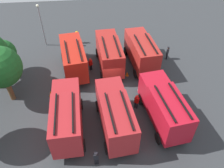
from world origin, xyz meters
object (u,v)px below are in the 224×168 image
fire_truck_2 (115,114)px  lamppost (41,22)px  fire_truck_0 (164,105)px  firefighter_4 (137,101)px  traffic_cone_2 (51,94)px  firefighter_3 (168,52)px  fire_truck_1 (141,51)px  tree_1 (0,67)px  traffic_cone_1 (194,128)px  tree_3 (3,53)px  fire_truck_3 (109,53)px  firefighter_0 (77,37)px  traffic_cone_0 (127,74)px  firefighter_1 (96,158)px  fire_truck_5 (73,57)px  fire_truck_4 (67,115)px  firefighter_2 (91,64)px

fire_truck_2 → lamppost: bearing=22.0°
fire_truck_0 → firefighter_4: fire_truck_0 is taller
traffic_cone_2 → firefighter_3: bearing=-69.3°
fire_truck_2 → traffic_cone_2: size_ratio=10.76×
fire_truck_0 → fire_truck_1: same height
fire_truck_0 → tree_1: (4.53, 15.13, 2.12)m
tree_1 → traffic_cone_1: size_ratio=9.98×
tree_3 → fire_truck_0: bearing=-118.6°
firefighter_3 → traffic_cone_2: size_ratio=2.63×
fire_truck_0 → traffic_cone_2: fire_truck_0 is taller
firefighter_4 → traffic_cone_1: size_ratio=2.70×
fire_truck_3 → tree_1: bearing=108.6°
fire_truck_2 → firefighter_0: fire_truck_2 is taller
tree_1 → traffic_cone_0: 13.71m
fire_truck_3 → firefighter_1: (-12.94, 2.27, -1.19)m
fire_truck_3 → firefighter_1: size_ratio=4.28×
firefighter_3 → fire_truck_3: bearing=39.8°
traffic_cone_2 → traffic_cone_0: bearing=-73.7°
fire_truck_1 → traffic_cone_1: bearing=-169.3°
firefighter_3 → firefighter_4: 9.86m
fire_truck_2 → tree_1: size_ratio=1.17×
firefighter_1 → lamppost: size_ratio=0.29×
fire_truck_2 → fire_truck_5: (9.04, 3.93, 0.00)m
fire_truck_4 → traffic_cone_1: bearing=-98.4°
fire_truck_2 → fire_truck_3: (9.50, -0.35, 0.00)m
firefighter_0 → firefighter_4: firefighter_0 is taller
firefighter_1 → tree_3: 16.35m
tree_3 → firefighter_4: bearing=-116.4°
firefighter_3 → firefighter_4: bearing=87.8°
firefighter_2 → fire_truck_0: bearing=-4.9°
firefighter_3 → firefighter_2: bearing=39.9°
firefighter_2 → tree_1: 10.06m
fire_truck_1 → fire_truck_3: same height
fire_truck_2 → firefighter_4: size_ratio=4.32×
fire_truck_4 → fire_truck_5: 8.75m
traffic_cone_2 → fire_truck_5: bearing=-32.3°
fire_truck_0 → fire_truck_4: (-0.25, 8.88, 0.00)m
fire_truck_2 → traffic_cone_2: fire_truck_2 is taller
firefighter_2 → fire_truck_4: bearing=-56.7°
fire_truck_0 → fire_truck_1: 9.04m
firefighter_4 → traffic_cone_0: firefighter_4 is taller
lamppost → tree_1: bearing=167.4°
fire_truck_3 → fire_truck_1: bearing=-92.6°
firefighter_3 → tree_1: 19.63m
firefighter_0 → lamppost: bearing=-113.3°
tree_1 → traffic_cone_2: 5.67m
firefighter_1 → tree_1: (8.50, 8.62, 3.31)m
firefighter_4 → firefighter_2: bearing=70.0°
traffic_cone_1 → fire_truck_5: bearing=48.5°
firefighter_0 → traffic_cone_1: firefighter_0 is taller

